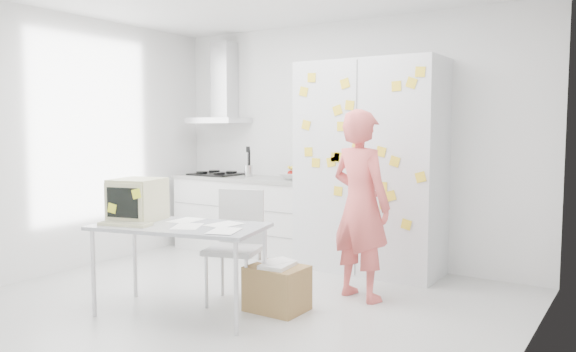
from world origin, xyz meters
The scene contains 9 objects.
floor centered at (0.00, 0.00, -0.01)m, with size 4.50×4.00×0.02m, color silver.
walls centered at (0.00, 0.72, 1.35)m, with size 4.52×4.01×2.70m.
counter_run centered at (-1.20, 1.70, 0.47)m, with size 1.84×0.63×1.28m.
range_hood centered at (-1.65, 1.84, 1.96)m, with size 0.70×0.48×1.01m.
tall_cabinet centered at (0.45, 1.67, 1.10)m, with size 1.50×0.68×2.20m.
person centered at (0.79, 0.75, 0.84)m, with size 0.61×0.40×1.67m, color #EE605C.
desk centered at (-0.53, -0.46, 0.82)m, with size 1.49×0.99×1.09m.
chair centered at (-0.08, 0.10, 0.55)m, with size 0.55×0.55×0.97m.
cardboard_box centered at (0.36, 0.07, 0.19)m, with size 0.47×0.39×0.41m.
Camera 1 is at (2.91, -3.70, 1.52)m, focal length 35.00 mm.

